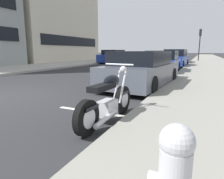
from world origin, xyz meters
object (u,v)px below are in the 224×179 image
(parked_motorcycle, at_px, (108,101))
(fire_hydrant, at_px, (175,173))
(traffic_signal_near_corner, at_px, (200,38))
(parked_car_at_intersection, at_px, (143,70))
(parked_car_near_corner, at_px, (175,59))
(parked_car_across_street, at_px, (179,57))
(parked_car_mid_block, at_px, (162,62))
(car_opposite_curb, at_px, (114,57))

(parked_motorcycle, height_order, fire_hydrant, parked_motorcycle)
(fire_hydrant, xyz_separation_m, traffic_signal_near_corner, (25.94, 0.32, 2.38))
(parked_motorcycle, bearing_deg, parked_car_at_intersection, 10.08)
(parked_car_near_corner, xyz_separation_m, parked_car_across_street, (5.16, 0.22, -0.01))
(fire_hydrant, relative_size, traffic_signal_near_corner, 0.20)
(parked_car_across_street, bearing_deg, fire_hydrant, -177.25)
(parked_motorcycle, bearing_deg, parked_car_across_street, 5.51)
(parked_car_mid_block, relative_size, car_opposite_curb, 0.92)
(parked_car_across_street, relative_size, traffic_signal_near_corner, 1.21)
(car_opposite_curb, bearing_deg, parked_car_near_corner, 73.28)
(parked_car_near_corner, relative_size, car_opposite_curb, 0.87)
(fire_hydrant, bearing_deg, parked_motorcycle, 36.42)
(parked_car_mid_block, xyz_separation_m, traffic_signal_near_corner, (14.64, -1.83, 2.26))
(parked_car_at_intersection, relative_size, fire_hydrant, 6.21)
(parked_car_at_intersection, bearing_deg, parked_car_across_street, 4.73)
(parked_car_near_corner, xyz_separation_m, fire_hydrant, (-16.37, -1.97, -0.15))
(parked_car_mid_block, bearing_deg, car_opposite_curb, 40.28)
(parked_motorcycle, height_order, parked_car_mid_block, parked_car_mid_block)
(parked_motorcycle, relative_size, parked_car_mid_block, 0.45)
(car_opposite_curb, bearing_deg, parked_motorcycle, 27.16)
(parked_car_across_street, xyz_separation_m, fire_hydrant, (-21.53, -2.19, -0.13))
(parked_car_across_street, distance_m, fire_hydrant, 21.65)
(parked_motorcycle, xyz_separation_m, parked_car_mid_block, (9.34, 0.70, 0.23))
(traffic_signal_near_corner, bearing_deg, fire_hydrant, -179.30)
(fire_hydrant, bearing_deg, parked_car_across_street, 5.81)
(parked_motorcycle, distance_m, parked_car_across_street, 19.58)
(parked_motorcycle, xyz_separation_m, fire_hydrant, (-1.97, -1.45, 0.12))
(car_opposite_curb, xyz_separation_m, traffic_signal_near_corner, (7.03, -8.57, 2.21))
(parked_car_across_street, xyz_separation_m, traffic_signal_near_corner, (4.41, -1.87, 2.25))
(parked_car_near_corner, distance_m, parked_car_across_street, 5.17)
(parked_car_mid_block, bearing_deg, parked_car_at_intersection, -178.82)
(car_opposite_curb, bearing_deg, traffic_signal_near_corner, 132.85)
(parked_car_near_corner, bearing_deg, parked_car_mid_block, -178.94)
(parked_car_at_intersection, xyz_separation_m, parked_car_across_street, (15.54, 0.26, 0.02))
(parked_motorcycle, relative_size, parked_car_near_corner, 0.48)
(parked_motorcycle, xyz_separation_m, parked_car_near_corner, (14.40, 0.52, 0.26))
(parked_car_mid_block, relative_size, traffic_signal_near_corner, 1.14)
(parked_car_at_intersection, xyz_separation_m, car_opposite_curb, (12.92, 6.96, 0.05))
(traffic_signal_near_corner, bearing_deg, parked_car_near_corner, 170.18)
(parked_car_near_corner, distance_m, car_opposite_curb, 7.36)
(fire_hydrant, bearing_deg, parked_car_near_corner, 6.88)
(parked_motorcycle, distance_m, car_opposite_curb, 18.50)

